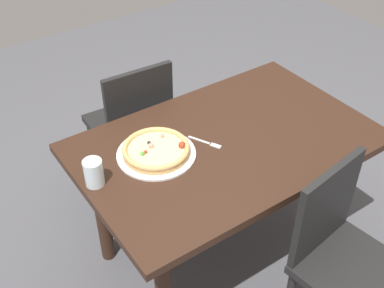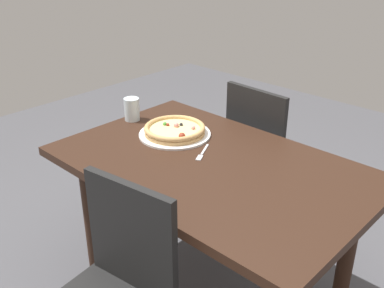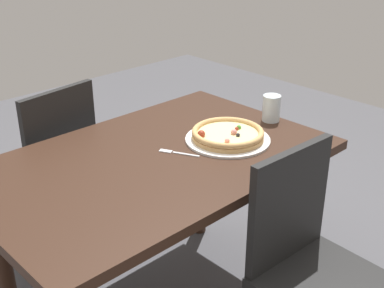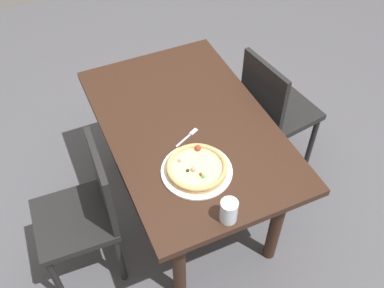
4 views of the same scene
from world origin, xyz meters
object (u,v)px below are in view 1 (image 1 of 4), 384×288
at_px(plate, 156,154).
at_px(pizza, 156,149).
at_px(chair_near, 132,124).
at_px(dining_table, 225,158).
at_px(chair_far, 342,256).
at_px(fork, 207,143).
at_px(drinking_glass, 94,173).

xyz_separation_m(plate, pizza, (-0.00, 0.00, 0.03)).
bearing_deg(chair_near, dining_table, -74.41).
bearing_deg(chair_far, plate, -67.83).
relative_size(chair_near, fork, 5.78).
height_order(dining_table, chair_near, chair_near).
height_order(dining_table, chair_far, chair_far).
xyz_separation_m(dining_table, plate, (0.32, -0.09, 0.11)).
height_order(chair_far, pizza, chair_far).
xyz_separation_m(pizza, fork, (-0.23, 0.06, -0.03)).
relative_size(plate, fork, 2.25).
bearing_deg(pizza, chair_near, -106.82).
xyz_separation_m(dining_table, chair_far, (-0.11, 0.65, -0.13)).
height_order(chair_near, drinking_glass, chair_near).
height_order(chair_far, fork, chair_far).
distance_m(plate, drinking_glass, 0.31).
bearing_deg(chair_near, drinking_glass, -126.90).
distance_m(chair_near, fork, 0.66).
distance_m(pizza, fork, 0.24).
relative_size(dining_table, plate, 3.88).
relative_size(plate, drinking_glass, 2.95).
xyz_separation_m(chair_far, pizza, (0.43, -0.74, 0.27)).
xyz_separation_m(dining_table, chair_near, (0.15, -0.65, -0.13)).
relative_size(chair_far, plate, 2.57).
height_order(plate, pizza, pizza).
xyz_separation_m(chair_far, fork, (0.20, -0.68, 0.24)).
distance_m(dining_table, chair_near, 0.68).
distance_m(chair_near, plate, 0.63).
bearing_deg(chair_far, dining_table, -88.08).
distance_m(chair_far, drinking_glass, 1.07).
bearing_deg(dining_table, plate, -16.35).
xyz_separation_m(chair_near, fork, (-0.06, 0.61, 0.24)).
bearing_deg(drinking_glass, pizza, -177.18).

